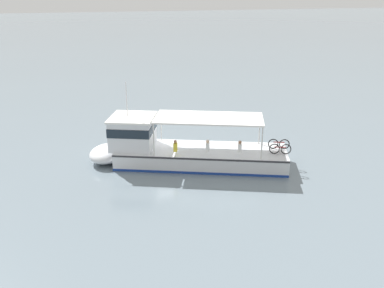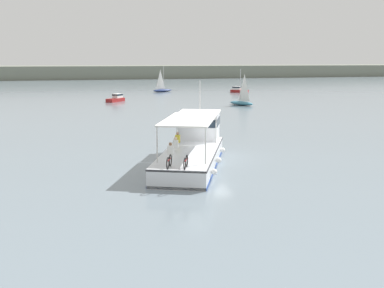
{
  "view_description": "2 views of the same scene",
  "coord_description": "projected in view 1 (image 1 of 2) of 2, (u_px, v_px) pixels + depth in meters",
  "views": [
    {
      "loc": [
        -26.2,
        6.16,
        10.67
      ],
      "look_at": [
        -1.99,
        -1.8,
        1.4
      ],
      "focal_mm": 39.86,
      "sensor_mm": 36.0,
      "label": 1
    },
    {
      "loc": [
        -9.84,
        -29.97,
        6.78
      ],
      "look_at": [
        -1.99,
        -1.8,
        1.4
      ],
      "focal_mm": 42.97,
      "sensor_mm": 36.0,
      "label": 2
    }
  ],
  "objects": [
    {
      "name": "ground_plane",
      "position": [
        158.0,
        157.0,
        28.85
      ],
      "size": [
        400.0,
        400.0,
        0.0
      ],
      "primitive_type": "plane",
      "color": "slate"
    },
    {
      "name": "ferry_main",
      "position": [
        176.0,
        149.0,
        27.34
      ],
      "size": [
        7.94,
        12.88,
        5.32
      ],
      "color": "silver",
      "rests_on": "ground"
    }
  ]
}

